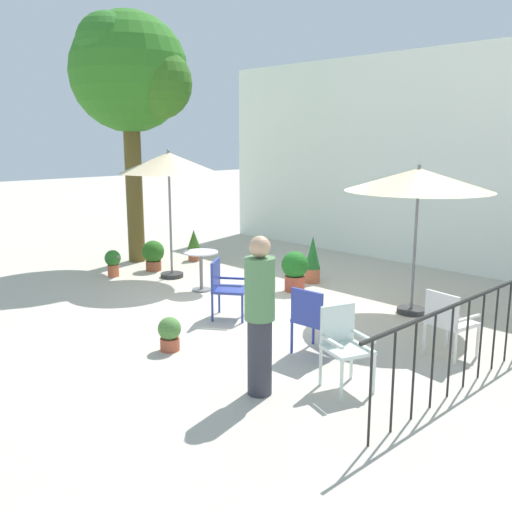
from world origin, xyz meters
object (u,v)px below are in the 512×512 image
(patio_umbrella_0, at_px, (169,164))
(potted_plant_2, at_px, (170,333))
(patio_chair_0, at_px, (313,317))
(standing_person, at_px, (260,314))
(potted_plant_0, at_px, (194,244))
(potted_plant_3, at_px, (153,254))
(potted_plant_1, at_px, (295,269))
(patio_chair_2, at_px, (225,285))
(patio_umbrella_1, at_px, (419,181))
(potted_plant_5, at_px, (313,259))
(shade_tree, at_px, (132,73))
(patio_chair_3, at_px, (343,341))
(cafe_table_0, at_px, (201,264))
(patio_chair_1, at_px, (448,319))
(potted_plant_4, at_px, (113,261))

(patio_umbrella_0, relative_size, potted_plant_2, 5.61)
(patio_chair_0, relative_size, standing_person, 0.50)
(potted_plant_0, xyz_separation_m, potted_plant_3, (0.20, -1.20, -0.03))
(potted_plant_0, height_order, potted_plant_2, potted_plant_0)
(patio_umbrella_0, relative_size, potted_plant_1, 3.44)
(patio_chair_2, distance_m, potted_plant_1, 1.92)
(patio_umbrella_1, bearing_deg, potted_plant_2, -109.70)
(patio_umbrella_0, bearing_deg, potted_plant_1, 22.54)
(potted_plant_2, xyz_separation_m, potted_plant_5, (-1.02, 3.98, 0.21))
(patio_chair_2, distance_m, potted_plant_5, 2.63)
(shade_tree, height_order, standing_person, shade_tree)
(standing_person, bearing_deg, shade_tree, 157.71)
(potted_plant_2, bearing_deg, patio_chair_2, 111.23)
(potted_plant_0, height_order, potted_plant_1, potted_plant_1)
(patio_umbrella_1, height_order, patio_chair_3, patio_umbrella_1)
(potted_plant_0, height_order, potted_plant_3, potted_plant_0)
(cafe_table_0, distance_m, potted_plant_0, 2.57)
(potted_plant_1, xyz_separation_m, standing_person, (2.55, -3.34, 0.49))
(cafe_table_0, bearing_deg, potted_plant_0, 145.16)
(patio_chair_3, bearing_deg, patio_chair_2, 166.26)
(patio_umbrella_0, xyz_separation_m, patio_chair_1, (5.77, 0.03, -1.69))
(potted_plant_0, height_order, potted_plant_5, potted_plant_5)
(shade_tree, height_order, potted_plant_0, shade_tree)
(patio_chair_0, distance_m, potted_plant_3, 5.42)
(patio_chair_3, relative_size, standing_person, 0.53)
(patio_chair_2, bearing_deg, potted_plant_2, -68.77)
(patio_umbrella_0, height_order, patio_chair_0, patio_umbrella_0)
(cafe_table_0, xyz_separation_m, patio_chair_3, (4.22, -1.38, 0.04))
(patio_umbrella_1, bearing_deg, patio_chair_3, -72.68)
(potted_plant_1, height_order, standing_person, standing_person)
(shade_tree, distance_m, potted_plant_2, 6.74)
(patio_umbrella_0, distance_m, standing_person, 5.59)
(potted_plant_1, xyz_separation_m, potted_plant_3, (-3.08, -0.91, -0.05))
(patio_chair_0, distance_m, potted_plant_4, 5.42)
(patio_chair_1, bearing_deg, patio_chair_3, -102.72)
(potted_plant_2, distance_m, standing_person, 1.83)
(potted_plant_5, bearing_deg, patio_umbrella_1, -8.54)
(patio_chair_0, bearing_deg, potted_plant_2, -138.40)
(potted_plant_0, relative_size, potted_plant_3, 1.11)
(potted_plant_4, distance_m, potted_plant_5, 3.90)
(patio_chair_1, relative_size, potted_plant_5, 0.95)
(shade_tree, xyz_separation_m, potted_plant_5, (3.90, 1.31, -3.54))
(potted_plant_5, bearing_deg, shade_tree, -161.35)
(shade_tree, height_order, patio_umbrella_0, shade_tree)
(potted_plant_5, bearing_deg, patio_chair_0, -49.21)
(patio_umbrella_1, height_order, cafe_table_0, patio_umbrella_1)
(potted_plant_4, bearing_deg, potted_plant_1, 28.95)
(potted_plant_0, relative_size, potted_plant_5, 0.78)
(patio_umbrella_1, height_order, potted_plant_5, patio_umbrella_1)
(patio_chair_1, distance_m, potted_plant_4, 6.67)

